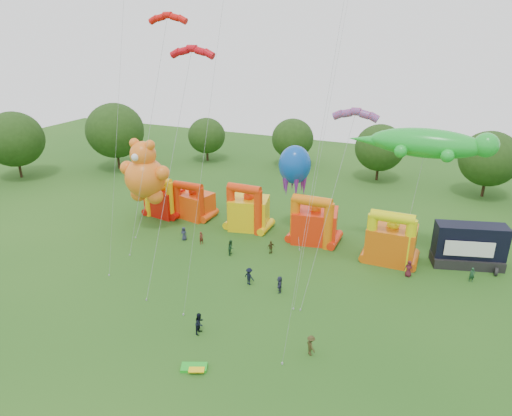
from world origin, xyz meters
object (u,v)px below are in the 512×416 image
at_px(bouncy_castle_0, 164,200).
at_px(bouncy_castle_2, 248,211).
at_px(teddy_bear_kite, 145,175).
at_px(spectator_0, 184,234).
at_px(spectator_4, 271,247).
at_px(stage_trailer, 469,246).
at_px(octopus_kite, 296,192).
at_px(gecko_kite, 423,157).

bearing_deg(bouncy_castle_0, bouncy_castle_2, 2.12).
height_order(teddy_bear_kite, spectator_0, teddy_bear_kite).
distance_m(teddy_bear_kite, spectator_4, 18.33).
distance_m(bouncy_castle_2, spectator_4, 7.85).
relative_size(stage_trailer, spectator_4, 4.87).
bearing_deg(bouncy_castle_2, spectator_4, -45.41).
distance_m(stage_trailer, octopus_kite, 20.27).
bearing_deg(spectator_0, gecko_kite, 9.46).
xyz_separation_m(stage_trailer, gecko_kite, (-5.97, -0.26, 9.40)).
relative_size(bouncy_castle_0, bouncy_castle_2, 0.91).
bearing_deg(bouncy_castle_2, stage_trailer, 1.48).
height_order(bouncy_castle_0, spectator_0, bouncy_castle_0).
bearing_deg(spectator_4, bouncy_castle_0, -65.61).
bearing_deg(octopus_kite, teddy_bear_kite, -162.39).
bearing_deg(bouncy_castle_0, spectator_4, -15.46).
xyz_separation_m(bouncy_castle_2, stage_trailer, (26.22, 0.68, -0.12)).
bearing_deg(teddy_bear_kite, gecko_kite, 10.23).
height_order(teddy_bear_kite, spectator_4, teddy_bear_kite).
bearing_deg(teddy_bear_kite, bouncy_castle_2, 24.55).
bearing_deg(teddy_bear_kite, spectator_0, -10.24).
bearing_deg(octopus_kite, stage_trailer, 0.94).
bearing_deg(gecko_kite, bouncy_castle_2, -178.81).
distance_m(bouncy_castle_0, spectator_0, 9.21).
distance_m(stage_trailer, teddy_bear_kite, 38.74).
bearing_deg(spectator_0, stage_trailer, 7.25).
distance_m(spectator_0, spectator_4, 11.23).
distance_m(bouncy_castle_2, teddy_bear_kite, 13.80).
xyz_separation_m(octopus_kite, spectator_0, (-12.04, -6.77, -4.91)).
xyz_separation_m(bouncy_castle_2, spectator_4, (5.39, -5.47, -1.63)).
height_order(bouncy_castle_2, teddy_bear_kite, teddy_bear_kite).
relative_size(octopus_kite, spectator_4, 7.06).
bearing_deg(bouncy_castle_0, teddy_bear_kite, -78.71).
relative_size(gecko_kite, spectator_4, 9.39).
xyz_separation_m(bouncy_castle_0, spectator_0, (6.89, -5.95, -1.38)).
bearing_deg(spectator_4, gecko_kite, 151.47).
bearing_deg(spectator_0, bouncy_castle_2, 42.66).
bearing_deg(bouncy_castle_2, bouncy_castle_0, -177.88).
distance_m(teddy_bear_kite, gecko_kite, 32.76).
bearing_deg(stage_trailer, spectator_4, -163.55).
height_order(bouncy_castle_0, octopus_kite, octopus_kite).
relative_size(bouncy_castle_2, teddy_bear_kite, 0.53).
relative_size(bouncy_castle_0, spectator_4, 3.63).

